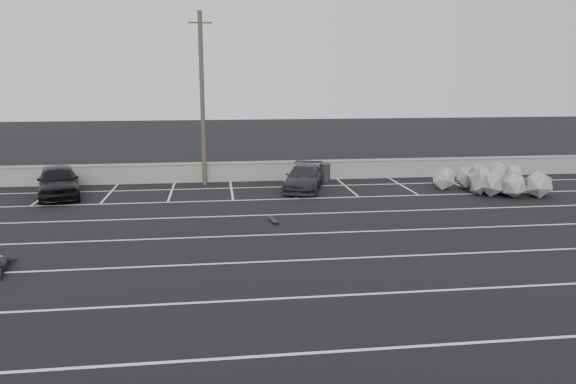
{
  "coord_description": "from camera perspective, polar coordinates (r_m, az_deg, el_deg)",
  "views": [
    {
      "loc": [
        -2.78,
        -16.6,
        5.63
      ],
      "look_at": [
        0.15,
        5.79,
        1.0
      ],
      "focal_mm": 35.0,
      "sensor_mm": 36.0,
      "label": 1
    }
  ],
  "objects": [
    {
      "name": "riprap_pile",
      "position": [
        29.34,
        20.29,
        0.84
      ],
      "size": [
        5.27,
        3.82,
        1.35
      ],
      "color": "#9D9B93",
      "rests_on": "ground"
    },
    {
      "name": "car_right",
      "position": [
        28.48,
        1.62,
        1.45
      ],
      "size": [
        2.89,
        4.58,
        1.24
      ],
      "primitive_type": "imported",
      "rotation": [
        0.0,
        0.0,
        -0.29
      ],
      "color": "#232329",
      "rests_on": "ground"
    },
    {
      "name": "car_left",
      "position": [
        28.91,
        -22.32,
        1.03
      ],
      "size": [
        2.92,
        4.82,
        1.53
      ],
      "primitive_type": "imported",
      "rotation": [
        0.0,
        0.0,
        0.26
      ],
      "color": "black",
      "rests_on": "ground"
    },
    {
      "name": "utility_pole",
      "position": [
        29.82,
        -8.7,
        9.33
      ],
      "size": [
        1.19,
        0.24,
        8.93
      ],
      "color": "#4C4238",
      "rests_on": "ground"
    },
    {
      "name": "seawall",
      "position": [
        31.14,
        -2.24,
        2.19
      ],
      "size": [
        50.0,
        0.45,
        1.06
      ],
      "color": "gray",
      "rests_on": "ground"
    },
    {
      "name": "trash_bin",
      "position": [
        30.99,
        3.77,
        2.01
      ],
      "size": [
        0.84,
        0.84,
        0.96
      ],
      "rotation": [
        0.0,
        0.0,
        0.43
      ],
      "color": "#252527",
      "rests_on": "ground"
    },
    {
      "name": "stall_lines",
      "position": [
        21.91,
        -0.14,
        -3.29
      ],
      "size": [
        36.0,
        20.05,
        0.01
      ],
      "color": "silver",
      "rests_on": "ground"
    },
    {
      "name": "ground",
      "position": [
        17.74,
        1.95,
        -6.92
      ],
      "size": [
        120.0,
        120.0,
        0.0
      ],
      "primitive_type": "plane",
      "color": "black",
      "rests_on": "ground"
    },
    {
      "name": "skateboard",
      "position": [
        22.19,
        -1.46,
        -2.92
      ],
      "size": [
        0.33,
        0.8,
        0.09
      ],
      "rotation": [
        0.0,
        0.0,
        0.17
      ],
      "color": "black",
      "rests_on": "ground"
    }
  ]
}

